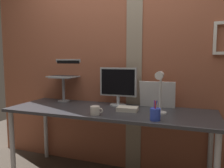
% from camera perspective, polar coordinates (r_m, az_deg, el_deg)
% --- Properties ---
extents(brick_wall_back, '(3.52, 0.16, 2.48)m').
position_cam_1_polar(brick_wall_back, '(2.58, 3.56, 5.41)').
color(brick_wall_back, '#9E563D').
rests_on(brick_wall_back, ground_plane).
extents(desk, '(2.10, 0.70, 0.78)m').
position_cam_1_polar(desk, '(2.28, -0.85, -8.30)').
color(desk, '#333338').
rests_on(desk, ground_plane).
extents(monitor, '(0.41, 0.18, 0.42)m').
position_cam_1_polar(monitor, '(2.43, 1.61, 0.03)').
color(monitor, '#ADB2B7').
rests_on(monitor, desk).
extents(laptop_stand, '(0.28, 0.22, 0.30)m').
position_cam_1_polar(laptop_stand, '(2.73, -12.38, -0.31)').
color(laptop_stand, gray).
rests_on(laptop_stand, desk).
extents(laptop, '(0.35, 0.28, 0.21)m').
position_cam_1_polar(laptop, '(2.78, -11.72, 3.04)').
color(laptop, '#ADB2B7').
rests_on(laptop, laptop_stand).
extents(whiteboard_panel, '(0.37, 0.07, 0.28)m').
position_cam_1_polar(whiteboard_panel, '(2.38, 11.54, -2.67)').
color(whiteboard_panel, white).
rests_on(whiteboard_panel, desk).
extents(desk_lamp, '(0.12, 0.20, 0.40)m').
position_cam_1_polar(desk_lamp, '(2.05, 12.20, -0.98)').
color(desk_lamp, white).
rests_on(desk_lamp, desk).
extents(pen_cup, '(0.09, 0.09, 0.17)m').
position_cam_1_polar(pen_cup, '(1.90, 11.05, -7.61)').
color(pen_cup, blue).
rests_on(pen_cup, desk).
extents(coffee_mug, '(0.12, 0.09, 0.08)m').
position_cam_1_polar(coffee_mug, '(2.05, -4.33, -6.80)').
color(coffee_mug, silver).
rests_on(coffee_mug, desk).
extents(paper_clutter_stack, '(0.21, 0.15, 0.04)m').
position_cam_1_polar(paper_clutter_stack, '(2.20, 4.01, -6.41)').
color(paper_clutter_stack, silver).
rests_on(paper_clutter_stack, desk).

